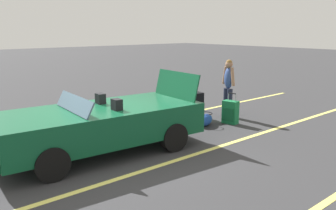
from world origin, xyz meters
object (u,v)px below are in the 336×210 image
object	(u,v)px
convertible_car	(91,126)
duffel_bag	(205,120)
suitcase_large_black	(195,105)
suitcase_medium_bright	(230,112)
traveler_person	(228,85)

from	to	relation	value
convertible_car	duffel_bag	xyz separation A→B (m)	(-3.33, -0.01, -0.43)
suitcase_large_black	suitcase_medium_bright	distance (m)	1.12
duffel_bag	traveler_person	size ratio (longest dim) A/B	0.43
duffel_bag	suitcase_medium_bright	bearing A→B (deg)	156.92
convertible_car	suitcase_medium_bright	bearing A→B (deg)	-179.35
duffel_bag	traveler_person	xyz separation A→B (m)	(-1.22, -0.28, 0.77)
traveler_person	convertible_car	bearing A→B (deg)	21.08
traveler_person	duffel_bag	bearing A→B (deg)	30.29
duffel_bag	traveler_person	bearing A→B (deg)	-167.14
suitcase_medium_bright	suitcase_large_black	bearing A→B (deg)	-88.88
suitcase_medium_bright	traveler_person	bearing A→B (deg)	-145.90
suitcase_medium_bright	convertible_car	bearing A→B (deg)	-15.34
convertible_car	suitcase_medium_bright	world-z (taller)	convertible_car
duffel_bag	traveler_person	distance (m)	1.47
convertible_car	traveler_person	distance (m)	4.57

